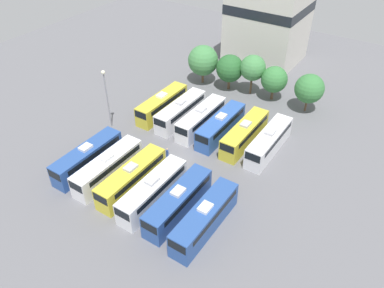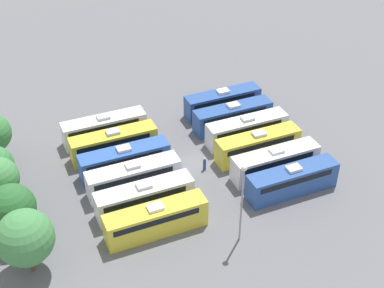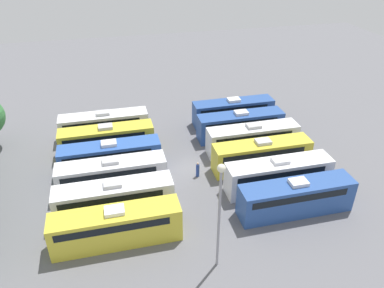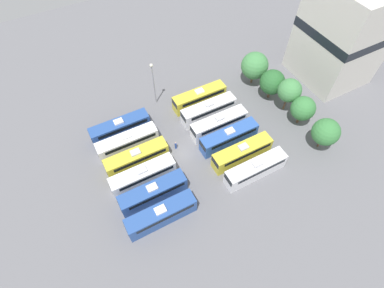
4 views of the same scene
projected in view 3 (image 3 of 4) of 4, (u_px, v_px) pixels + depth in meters
The scene contains 15 objects.
ground_plane at pixel (187, 169), 41.10m from camera, with size 115.55×115.55×0.00m, color slate.
bus_0 at pixel (296, 197), 34.12m from camera, with size 2.50×10.71×3.53m.
bus_1 at pixel (278, 174), 37.18m from camera, with size 2.50×10.71×3.53m.
bus_2 at pixel (261, 154), 40.33m from camera, with size 2.50×10.71×3.53m.
bus_3 at pixel (252, 138), 43.41m from camera, with size 2.50×10.71×3.53m.
bus_4 at pixel (240, 124), 46.35m from camera, with size 2.50×10.71×3.53m.
bus_5 at pixel (233, 111), 49.64m from camera, with size 2.50×10.71×3.53m.
bus_6 at pixel (116, 226), 30.85m from camera, with size 2.50×10.71×3.53m.
bus_7 at pixel (114, 198), 33.96m from camera, with size 2.50×10.71×3.53m.
bus_8 at pixel (112, 174), 37.13m from camera, with size 2.50×10.71×3.53m.
bus_9 at pixel (110, 156), 40.01m from camera, with size 2.50×10.71×3.53m.
bus_10 at pixel (107, 139), 43.20m from camera, with size 2.50×10.71×3.53m.
bus_11 at pixel (104, 125), 46.26m from camera, with size 2.50×10.71×3.53m.
worker_person at pixel (198, 170), 39.49m from camera, with size 0.36×0.36×1.70m.
light_pole at pixel (220, 202), 26.42m from camera, with size 0.60×0.60×9.48m.
Camera 3 is at (-33.13, 7.57, 23.28)m, focal length 35.00 mm.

